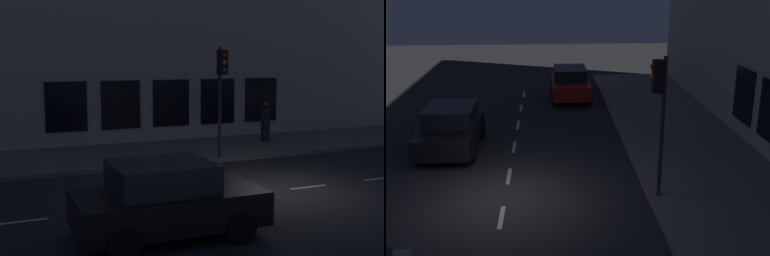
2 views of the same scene
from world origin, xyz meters
The scene contains 6 objects.
ground_plane centered at (0.00, 0.00, 0.00)m, with size 60.00×60.00×0.00m, color #28282B.
sidewalk centered at (6.25, 0.00, 0.07)m, with size 4.50×32.00×0.15m.
lane_centre_line centered at (0.00, -1.00, 0.00)m, with size 0.12×27.20×0.01m.
traffic_light centered at (4.16, -0.25, 2.95)m, with size 0.46×0.32×3.88m.
parked_car_1 centered at (-2.19, 4.09, 0.79)m, with size 2.00×3.84×1.58m.
parked_car_2 centered at (2.38, 11.10, 0.79)m, with size 1.90×4.03×1.58m.
Camera 2 is at (1.28, -11.92, 6.03)m, focal length 43.92 mm.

